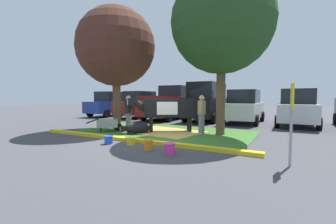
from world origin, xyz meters
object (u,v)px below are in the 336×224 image
person_visitor_near (202,113)px  bucket_pink (170,148)px  bucket_orange (148,145)px  pickup_truck_maroon (169,104)px  shade_tree_right (222,23)px  person_handler (129,112)px  parking_sign (292,108)px  calf_lying (137,128)px  sedan_red (140,105)px  sedan_silver (297,108)px  hatchback_white (244,107)px  wheelbarrow (108,123)px  shade_tree_left (116,47)px  bucket_blue (109,140)px  cow_holstein (168,108)px  bucket_yellow (131,141)px  sedan_blue (111,104)px  suv_black (207,102)px

person_visitor_near → bucket_pink: person_visitor_near is taller
bucket_orange → pickup_truck_maroon: bearing=114.4°
shade_tree_right → person_handler: shade_tree_right is taller
parking_sign → calf_lying: bearing=160.9°
sedan_red → sedan_silver: (10.58, -0.05, 0.00)m
person_visitor_near → hatchback_white: hatchback_white is taller
person_handler → bucket_pink: bearing=-37.0°
wheelbarrow → hatchback_white: hatchback_white is taller
bucket_orange → person_visitor_near: bearing=83.9°
person_handler → sedan_red: 7.11m
person_visitor_near → wheelbarrow: person_visitor_near is taller
shade_tree_left → bucket_blue: bearing=-53.2°
cow_holstein → wheelbarrow: size_ratio=2.02×
calf_lying → bucket_orange: calf_lying is taller
shade_tree_left → person_visitor_near: 5.21m
wheelbarrow → person_visitor_near: bearing=20.8°
person_handler → bucket_yellow: bearing=-50.4°
sedan_red → sedan_blue: bearing=-179.1°
sedan_red → suv_black: size_ratio=0.96×
person_visitor_near → bucket_orange: bearing=-96.1°
bucket_yellow → bucket_pink: bucket_pink is taller
person_visitor_near → wheelbarrow: (-3.92, -1.49, -0.51)m
calf_lying → sedan_red: 7.94m
bucket_blue → pickup_truck_maroon: (-2.28, 8.61, 0.97)m
shade_tree_right → suv_black: bearing=114.4°
suv_black → bucket_pink: bearing=-77.7°
person_handler → sedan_blue: (-6.65, 6.01, 0.09)m
pickup_truck_maroon → suv_black: bearing=2.3°
calf_lying → wheelbarrow: 1.52m
parking_sign → bucket_blue: parking_sign is taller
bucket_blue → pickup_truck_maroon: bearing=104.8°
person_handler → shade_tree_right: bearing=14.9°
bucket_blue → shade_tree_left: bearing=126.8°
calf_lying → pickup_truck_maroon: 6.84m
person_handler → bucket_blue: size_ratio=5.45×
sedan_blue → wheelbarrow: bearing=-48.0°
sedan_silver → hatchback_white: bearing=178.2°
bucket_blue → bucket_pink: size_ratio=0.89×
sedan_blue → sedan_silver: 13.52m
sedan_blue → hatchback_white: bearing=0.4°
bucket_pink → pickup_truck_maroon: size_ratio=0.06×
cow_holstein → person_visitor_near: person_visitor_near is taller
person_visitor_near → sedan_red: bearing=143.4°
calf_lying → person_handler: bearing=151.2°
bucket_blue → sedan_red: (-4.87, 8.60, 0.84)m
bucket_orange → hatchback_white: 8.85m
hatchback_white → sedan_blue: bearing=-179.6°
shade_tree_left → calf_lying: (1.73, -0.71, -3.74)m
bucket_blue → suv_black: (0.50, 8.72, 1.12)m
sedan_silver → sedan_red: bearing=179.7°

